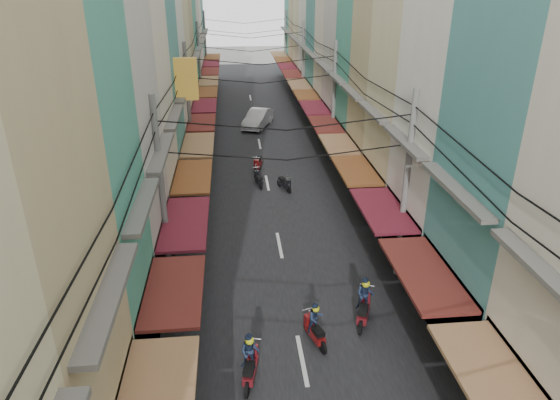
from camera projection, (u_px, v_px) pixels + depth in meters
ground at (295, 323)px, 18.93m from camera, size 160.00×160.00×0.00m
road at (261, 152)px, 37.05m from camera, size 10.00×80.00×0.02m
sidewalk_left at (173, 155)px, 36.46m from camera, size 3.00×80.00×0.06m
sidewalk_right at (347, 149)px, 37.62m from camera, size 3.00×80.00×0.06m
building_row_left at (127, 17)px, 29.19m from camera, size 7.80×67.67×23.70m
building_row_right at (391, 22)px, 30.65m from camera, size 7.80×68.98×22.59m
utility_poles at (265, 75)px, 29.81m from camera, size 10.20×66.13×8.20m
white_car at (258, 127)px, 43.26m from camera, size 5.67×3.82×1.86m
bicycle at (429, 275)px, 22.00m from camera, size 1.89×1.09×1.22m
moving_scooters at (281, 285)px, 20.32m from camera, size 6.92×23.13×1.93m
parked_scooters at (435, 383)px, 15.48m from camera, size 13.54×11.93×1.01m
pedestrians at (184, 276)px, 19.98m from camera, size 12.94×26.35×2.25m
traffic_sign at (491, 339)px, 14.94m from camera, size 0.10×0.64×2.92m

